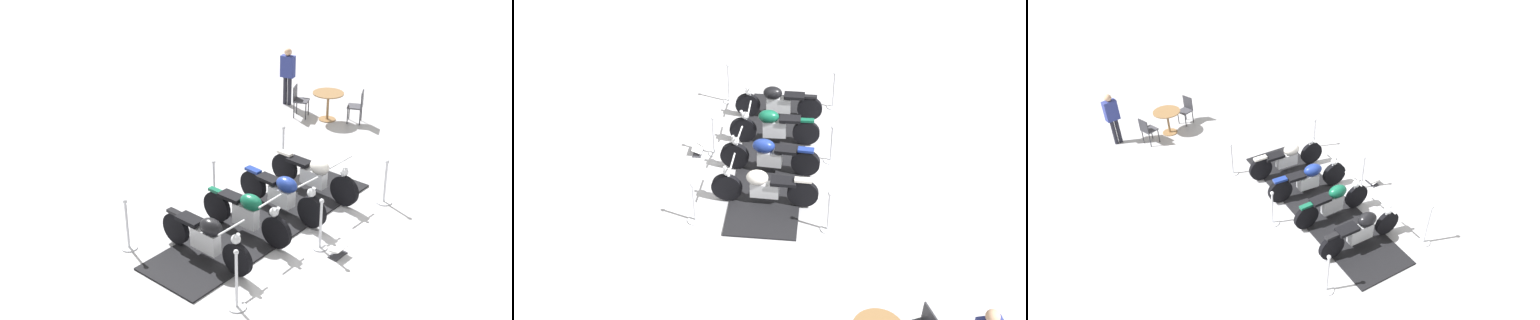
# 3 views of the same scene
# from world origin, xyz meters

# --- Properties ---
(ground_plane) EXTENTS (80.00, 80.00, 0.00)m
(ground_plane) POSITION_xyz_m (0.00, 0.00, 0.00)
(ground_plane) COLOR #B2B2B7
(display_platform) EXTENTS (5.73, 3.47, 0.04)m
(display_platform) POSITION_xyz_m (0.00, 0.00, 0.02)
(display_platform) COLOR black
(display_platform) RESTS_ON ground_plane
(motorcycle_black) EXTENTS (1.03, 2.10, 0.94)m
(motorcycle_black) POSITION_xyz_m (1.57, -0.59, 0.51)
(motorcycle_black) COLOR black
(motorcycle_black) RESTS_ON display_platform
(motorcycle_forest) EXTENTS (0.96, 2.08, 0.96)m
(motorcycle_forest) POSITION_xyz_m (0.53, -0.17, 0.53)
(motorcycle_forest) COLOR black
(motorcycle_forest) RESTS_ON display_platform
(motorcycle_navy) EXTENTS (1.13, 2.13, 0.96)m
(motorcycle_navy) POSITION_xyz_m (-0.51, 0.23, 0.49)
(motorcycle_navy) COLOR black
(motorcycle_navy) RESTS_ON display_platform
(motorcycle_cream) EXTENTS (1.15, 2.17, 0.98)m
(motorcycle_cream) POSITION_xyz_m (-1.55, 0.65, 0.50)
(motorcycle_cream) COLOR black
(motorcycle_cream) RESTS_ON display_platform
(stanchion_left_front) EXTENTS (0.32, 0.32, 1.06)m
(stanchion_left_front) POSITION_xyz_m (1.68, -2.16, 0.35)
(stanchion_left_front) COLOR silver
(stanchion_left_front) RESTS_ON ground_plane
(stanchion_left_mid) EXTENTS (0.34, 0.34, 1.01)m
(stanchion_left_mid) POSITION_xyz_m (-0.51, -1.29, 0.31)
(stanchion_left_mid) COLOR silver
(stanchion_left_mid) RESTS_ON ground_plane
(stanchion_left_rear) EXTENTS (0.30, 0.30, 1.02)m
(stanchion_left_rear) POSITION_xyz_m (-2.71, -0.41, 0.35)
(stanchion_left_rear) COLOR silver
(stanchion_left_rear) RESTS_ON ground_plane
(stanchion_right_mid) EXTENTS (0.29, 0.29, 1.08)m
(stanchion_right_mid) POSITION_xyz_m (0.51, 1.29, 0.39)
(stanchion_right_mid) COLOR silver
(stanchion_right_mid) RESTS_ON ground_plane
(stanchion_right_front) EXTENTS (0.32, 0.32, 1.15)m
(stanchion_right_front) POSITION_xyz_m (2.71, 0.41, 0.38)
(stanchion_right_front) COLOR silver
(stanchion_right_front) RESTS_ON ground_plane
(stanchion_right_rear) EXTENTS (0.35, 0.35, 1.01)m
(stanchion_right_rear) POSITION_xyz_m (-1.68, 2.16, 0.30)
(stanchion_right_rear) COLOR silver
(stanchion_right_rear) RESTS_ON ground_plane
(info_placard) EXTENTS (0.43, 0.35, 0.19)m
(info_placard) POSITION_xyz_m (0.65, 1.67, 0.06)
(info_placard) COLOR #333338
(info_placard) RESTS_ON ground_plane
(cafe_table) EXTENTS (0.86, 0.86, 0.79)m
(cafe_table) POSITION_xyz_m (-5.88, -0.08, 0.60)
(cafe_table) COLOR olive
(cafe_table) RESTS_ON ground_plane
(cafe_chair_near_table) EXTENTS (0.43, 0.43, 0.92)m
(cafe_chair_near_table) POSITION_xyz_m (-5.94, 0.74, 0.53)
(cafe_chair_near_table) COLOR #2D2D33
(cafe_chair_near_table) RESTS_ON ground_plane
(cafe_chair_across_table) EXTENTS (0.41, 0.41, 0.90)m
(cafe_chair_across_table) POSITION_xyz_m (-5.86, -0.90, 0.53)
(cafe_chair_across_table) COLOR #2D2D33
(cafe_chair_across_table) RESTS_ON ground_plane
(bystander_person) EXTENTS (0.27, 0.43, 1.70)m
(bystander_person) POSITION_xyz_m (-6.68, -1.48, 1.01)
(bystander_person) COLOR #23232D
(bystander_person) RESTS_ON ground_plane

